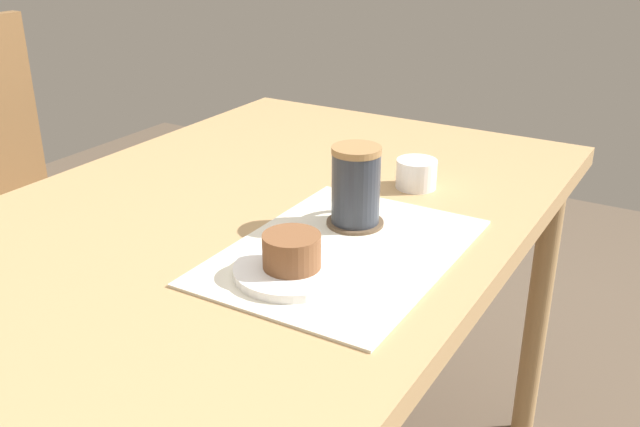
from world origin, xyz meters
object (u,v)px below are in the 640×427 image
at_px(sugar_bowl, 416,174).
at_px(wooden_chair, 5,215).
at_px(dining_table, 233,263).
at_px(coffee_mug, 357,184).
at_px(pastry_plate, 292,270).
at_px(pastry, 292,251).

bearing_deg(sugar_bowl, wooden_chair, 99.24).
bearing_deg(dining_table, wooden_chair, 80.19).
xyz_separation_m(wooden_chair, coffee_mug, (-0.04, -0.93, 0.27)).
xyz_separation_m(dining_table, coffee_mug, (0.09, -0.17, 0.14)).
height_order(wooden_chair, sugar_bowl, wooden_chair).
bearing_deg(wooden_chair, sugar_bowl, 102.06).
bearing_deg(wooden_chair, dining_table, 83.01).
distance_m(pastry_plate, sugar_bowl, 0.38).
xyz_separation_m(pastry_plate, coffee_mug, (0.19, 0.01, 0.06)).
relative_size(wooden_chair, pastry_plate, 6.01).
distance_m(pastry_plate, pastry, 0.03).
relative_size(wooden_chair, sugar_bowl, 13.25).
relative_size(dining_table, wooden_chair, 1.46).
bearing_deg(coffee_mug, sugar_bowl, -3.76).
xyz_separation_m(dining_table, pastry_plate, (-0.10, -0.18, 0.08)).
bearing_deg(pastry_plate, pastry, -116.57).
bearing_deg(dining_table, sugar_bowl, -32.68).
distance_m(wooden_chair, pastry, 1.00).
distance_m(wooden_chair, coffee_mug, 0.97).
bearing_deg(pastry, sugar_bowl, -1.11).
distance_m(dining_table, pastry, 0.23).
height_order(pastry_plate, pastry, pastry).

